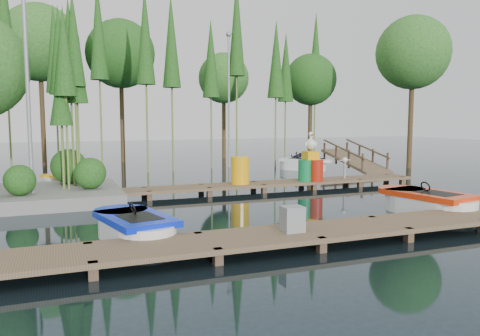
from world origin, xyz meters
name	(u,v)px	position (x,y,z in m)	size (l,w,h in m)	color
ground_plane	(231,207)	(0.00, 0.00, 0.00)	(90.00, 90.00, 0.00)	#1B2A32
near_dock	(306,233)	(0.00, -4.50, 0.23)	(18.00, 1.50, 0.50)	brown
far_dock	(232,186)	(1.00, 2.50, 0.23)	(15.00, 1.20, 0.50)	brown
island	(1,100)	(-6.30, 3.29, 3.18)	(6.20, 4.20, 6.75)	gray
tree_screen	(113,45)	(-2.04, 10.60, 6.12)	(34.42, 18.53, 10.31)	#47351E
lamp_island	(26,63)	(-5.50, 2.50, 4.26)	(0.30, 0.30, 7.25)	gray
lamp_rear	(229,88)	(4.00, 11.00, 4.26)	(0.30, 0.30, 7.25)	gray
ramp	(355,160)	(9.00, 6.50, 0.59)	(1.50, 3.94, 1.49)	brown
boat_blue	(135,229)	(-3.27, -2.89, 0.26)	(1.78, 2.88, 0.90)	white
boat_red	(428,204)	(4.72, -2.95, 0.28)	(1.84, 3.11, 0.98)	white
boat_yellow_far	(72,179)	(-4.23, 6.33, 0.26)	(2.68, 2.31, 1.24)	white
boat_white_far	(304,164)	(7.09, 8.21, 0.29)	(2.74, 2.91, 1.31)	white
utility_cabinet	(292,219)	(-0.32, -4.50, 0.56)	(0.43, 0.37, 0.53)	gray
yellow_barrel	(240,170)	(1.29, 2.50, 0.79)	(0.65, 0.65, 0.98)	#FFAE0D
drum_cluster	(312,166)	(4.12, 2.35, 0.84)	(1.07, 0.98, 1.84)	#0D783A
seagull_post	(345,164)	(5.70, 2.50, 0.85)	(0.51, 0.28, 0.82)	gray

